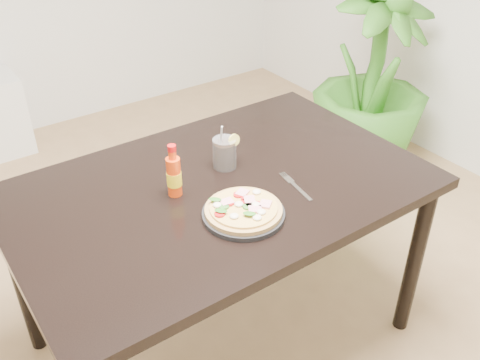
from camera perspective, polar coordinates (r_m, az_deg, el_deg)
floor at (r=2.32m, az=-3.46°, el=-15.96°), size 4.50×4.50×0.00m
dining_table at (r=1.86m, az=-2.13°, el=-2.56°), size 1.40×0.90×0.75m
plate at (r=1.66m, az=0.37°, el=-3.65°), size 0.26×0.26×0.02m
pizza at (r=1.65m, az=0.37°, el=-3.08°), size 0.24×0.24×0.03m
hot_sauce_bottle at (r=1.74m, az=-7.06°, el=0.49°), size 0.05×0.05×0.18m
cola_cup at (r=1.88m, az=-1.65°, el=2.83°), size 0.09×0.08×0.17m
fork at (r=1.81m, az=5.86°, el=-0.59°), size 0.05×0.19×0.00m
houseplant at (r=3.18m, az=14.02°, el=10.77°), size 0.76×0.76×1.19m
plant_pot at (r=3.39m, az=12.93°, el=3.20°), size 0.28×0.28×0.22m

